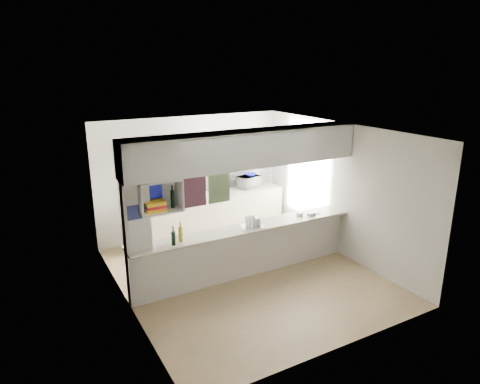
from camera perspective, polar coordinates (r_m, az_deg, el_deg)
floor at (r=7.84m, az=0.77°, el=-10.97°), size 4.80×4.80×0.00m
ceiling at (r=7.02m, az=0.85°, el=8.18°), size 4.80×4.80×0.00m
wall_back at (r=9.40m, az=-6.50°, el=2.17°), size 4.20×0.00×4.20m
wall_left at (r=6.60m, az=-15.27°, el=-4.68°), size 0.00×4.80×4.80m
wall_right at (r=8.52m, az=13.14°, el=0.31°), size 0.00×4.80×4.80m
servery_partition at (r=7.14m, az=-0.39°, el=0.59°), size 4.20×0.50×2.60m
cubby_shelf at (r=6.54m, az=-10.90°, el=-0.76°), size 0.65×0.35×0.50m
kitchen_run at (r=9.36m, az=-4.88°, el=-0.87°), size 3.60×0.63×2.24m
microwave at (r=9.79m, az=1.19°, el=1.38°), size 0.55×0.43×0.27m
bowl at (r=9.73m, az=1.32°, el=2.32°), size 0.26×0.26×0.06m
dish_rack at (r=7.45m, az=1.65°, el=-4.03°), size 0.46×0.39×0.22m
cup at (r=7.51m, az=2.37°, el=-4.01°), size 0.15×0.15×0.10m
wine_bottles at (r=6.84m, az=-8.39°, el=-5.82°), size 0.22×0.15×0.33m
plastic_tubs at (r=8.09m, az=8.63°, el=-2.92°), size 0.49×0.22×0.07m
utensil_jar at (r=9.02m, az=-9.86°, el=-0.62°), size 0.10×0.10×0.14m
knife_block at (r=9.29m, az=-5.75°, el=0.19°), size 0.11×0.10×0.19m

